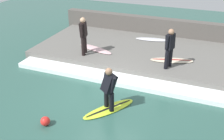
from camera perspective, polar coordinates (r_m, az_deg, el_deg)
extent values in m
plane|color=#2D564C|center=(9.30, -1.69, -5.81)|extent=(28.00, 28.00, 0.00)
cube|color=#66635E|center=(12.39, 5.14, 3.90)|extent=(4.40, 9.15, 0.38)
cube|color=#544F49|center=(14.46, 8.03, 8.99)|extent=(0.50, 9.61, 1.23)
cube|color=white|center=(10.20, 0.91, -1.98)|extent=(0.80, 8.69, 0.18)
ellipsoid|color=#BFE02D|center=(8.63, -0.65, -8.46)|extent=(1.85, 1.50, 0.06)
ellipsoid|color=black|center=(8.61, -0.65, -8.29)|extent=(1.49, 1.08, 0.01)
cylinder|color=black|center=(8.33, -0.10, -7.00)|extent=(0.16, 0.16, 0.64)
cylinder|color=black|center=(8.54, -1.21, -6.06)|extent=(0.16, 0.16, 0.64)
cube|color=black|center=(8.11, -0.69, -2.88)|extent=(0.58, 0.57, 0.64)
sphere|color=#846047|center=(7.91, -0.70, -0.35)|extent=(0.23, 0.23, 0.23)
cylinder|color=black|center=(7.93, 0.19, -3.33)|extent=(0.11, 0.20, 0.54)
cylinder|color=black|center=(8.25, -1.53, -2.02)|extent=(0.11, 0.20, 0.54)
cylinder|color=black|center=(11.72, -5.91, 5.67)|extent=(0.16, 0.16, 0.82)
cylinder|color=black|center=(11.45, -6.29, 5.12)|extent=(0.16, 0.16, 0.82)
cube|color=black|center=(11.34, -6.27, 8.76)|extent=(0.44, 0.35, 0.62)
sphere|color=tan|center=(11.22, -6.38, 10.74)|extent=(0.23, 0.23, 0.23)
cylinder|color=black|center=(11.53, -5.99, 9.28)|extent=(0.11, 0.13, 0.54)
cylinder|color=black|center=(11.12, -6.58, 8.57)|extent=(0.11, 0.13, 0.54)
ellipsoid|color=beige|center=(12.16, -3.62, 4.63)|extent=(1.04, 1.94, 0.06)
cylinder|color=black|center=(10.64, 12.59, 2.77)|extent=(0.15, 0.15, 0.80)
cylinder|color=black|center=(10.40, 11.79, 2.28)|extent=(0.15, 0.15, 0.80)
cube|color=black|center=(10.26, 12.57, 6.04)|extent=(0.44, 0.36, 0.59)
sphere|color=#A87A5B|center=(10.13, 12.79, 8.11)|extent=(0.22, 0.22, 0.22)
cylinder|color=black|center=(10.43, 13.19, 6.52)|extent=(0.11, 0.12, 0.52)
cylinder|color=black|center=(10.07, 11.97, 5.90)|extent=(0.11, 0.12, 0.52)
ellipsoid|color=beige|center=(11.27, 12.88, 2.08)|extent=(1.00, 1.87, 0.06)
ellipsoid|color=#B21E1E|center=(11.25, 12.90, 2.23)|extent=(0.54, 1.61, 0.01)
ellipsoid|color=silver|center=(13.44, 8.79, 6.61)|extent=(0.74, 1.73, 0.06)
sphere|color=red|center=(8.19, -14.32, -10.74)|extent=(0.29, 0.29, 0.29)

